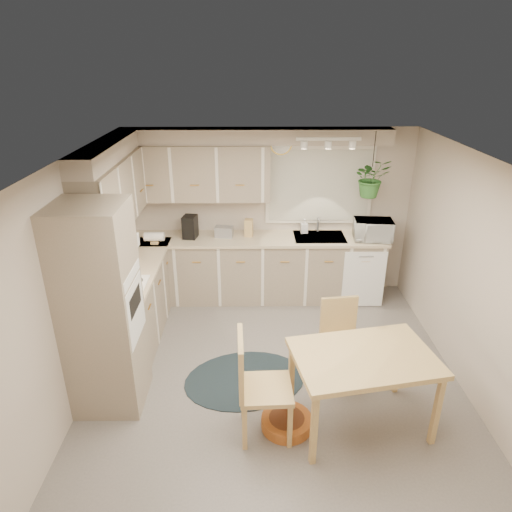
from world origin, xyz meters
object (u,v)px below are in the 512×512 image
braided_rug (245,379)px  pet_bed (287,422)px  dining_table (360,390)px  chair_left (266,386)px  chair_back (342,343)px  microwave (373,228)px

braided_rug → pet_bed: 0.81m
dining_table → chair_left: size_ratio=1.20×
chair_back → pet_bed: chair_back is taller
pet_bed → microwave: (1.33, 2.49, 1.06)m
chair_back → braided_rug: 1.14m
dining_table → braided_rug: size_ratio=0.95×
braided_rug → pet_bed: (0.41, -0.70, 0.05)m
chair_left → braided_rug: chair_left is taller
braided_rug → pet_bed: bearing=-59.7°
chair_left → microwave: microwave is taller
chair_back → dining_table: bearing=86.7°
pet_bed → chair_back: bearing=48.6°
microwave → dining_table: bearing=-100.1°
pet_bed → braided_rug: bearing=120.3°
braided_rug → chair_back: bearing=1.6°
dining_table → chair_left: bearing=-174.3°
microwave → braided_rug: bearing=-129.4°
chair_back → braided_rug: size_ratio=0.68×
chair_back → braided_rug: (-1.05, -0.03, -0.45)m
chair_back → pet_bed: (-0.64, -0.73, -0.40)m
dining_table → pet_bed: dining_table is taller
chair_left → chair_back: bearing=130.1°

